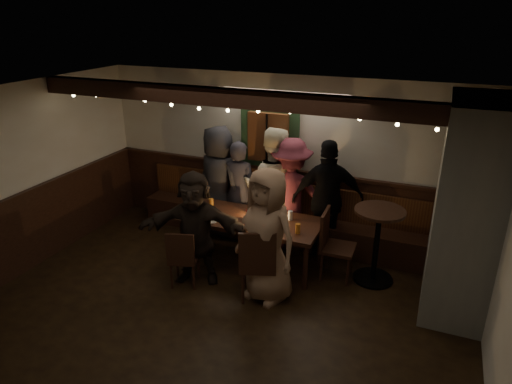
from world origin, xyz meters
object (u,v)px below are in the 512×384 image
at_px(chair_end, 332,241).
at_px(person_a, 219,181).
at_px(chair_near_left, 183,256).
at_px(person_f, 195,228).
at_px(dining_table, 250,222).
at_px(chair_near_right, 258,261).
at_px(high_top, 377,236).
at_px(person_e, 328,199).
at_px(person_b, 239,190).
at_px(person_d, 290,194).
at_px(person_c, 272,187).
at_px(person_g, 267,236).

bearing_deg(chair_end, person_a, 162.36).
distance_m(chair_end, person_a, 2.16).
relative_size(chair_near_left, chair_end, 0.85).
bearing_deg(person_f, dining_table, 37.24).
bearing_deg(chair_near_right, chair_end, 52.35).
height_order(high_top, person_f, person_f).
bearing_deg(person_a, chair_end, -173.93).
xyz_separation_m(person_a, person_f, (0.36, -1.42, -0.12)).
xyz_separation_m(person_a, person_e, (1.80, -0.03, -0.01)).
relative_size(person_b, person_d, 0.93).
distance_m(person_c, person_e, 0.88).
height_order(dining_table, person_a, person_a).
bearing_deg(chair_end, person_c, 149.90).
bearing_deg(person_a, dining_table, 163.12).
height_order(chair_end, high_top, high_top).
bearing_deg(person_c, chair_near_right, 88.26).
bearing_deg(high_top, person_a, 168.81).
distance_m(dining_table, person_a, 1.17).
distance_m(chair_end, person_b, 1.79).
relative_size(person_a, person_c, 0.96).
bearing_deg(high_top, person_g, -142.72).
bearing_deg(dining_table, person_d, 64.72).
bearing_deg(chair_end, chair_near_right, -127.65).
relative_size(chair_near_left, person_g, 0.47).
distance_m(person_d, person_e, 0.59).
height_order(chair_near_left, person_d, person_d).
height_order(person_a, person_d, person_a).
bearing_deg(person_e, person_a, -21.59).
xyz_separation_m(dining_table, person_e, (0.93, 0.71, 0.24)).
bearing_deg(chair_near_right, person_g, 59.82).
relative_size(chair_near_left, chair_near_right, 0.82).
relative_size(chair_near_left, person_e, 0.46).
xyz_separation_m(chair_near_left, chair_end, (1.76, 1.00, 0.08)).
bearing_deg(chair_near_right, chair_near_left, -175.82).
distance_m(chair_near_right, person_d, 1.59).
height_order(dining_table, person_d, person_d).
xyz_separation_m(chair_near_right, person_e, (0.48, 1.54, 0.32)).
bearing_deg(chair_near_left, chair_near_right, 4.18).
bearing_deg(chair_near_left, person_c, 68.69).
bearing_deg(person_b, chair_near_right, 117.38).
xyz_separation_m(chair_end, person_e, (-0.23, 0.61, 0.34)).
bearing_deg(person_f, person_a, 88.52).
xyz_separation_m(person_b, person_g, (1.02, -1.41, 0.07)).
bearing_deg(dining_table, chair_near_left, -123.28).
distance_m(high_top, person_d, 1.50).
relative_size(dining_table, high_top, 1.90).
bearing_deg(person_g, high_top, 55.04).
height_order(chair_near_left, chair_near_right, chair_near_right).
height_order(dining_table, chair_end, chair_end).
bearing_deg(chair_near_right, person_b, 121.78).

